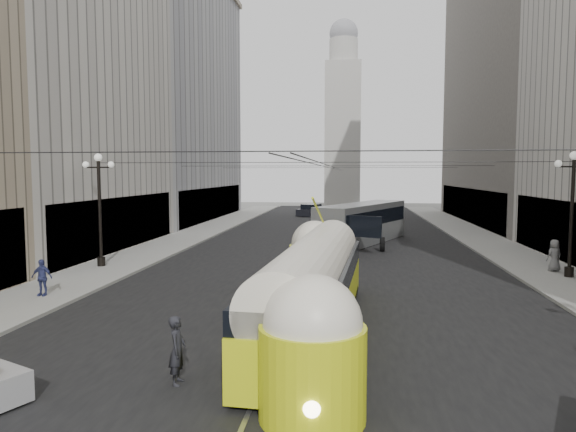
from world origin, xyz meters
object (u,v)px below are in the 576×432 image
(pedestrian_crossing_b, at_px, (319,379))
(pedestrian_sidewalk_left, at_px, (42,277))
(city_bus, at_px, (363,222))
(streetcar, at_px, (314,285))
(pedestrian_sidewalk_right, at_px, (554,255))
(pedestrian_crossing_a, at_px, (177,350))

(pedestrian_crossing_b, height_order, pedestrian_sidewalk_left, pedestrian_sidewalk_left)
(city_bus, bearing_deg, streetcar, -95.43)
(pedestrian_sidewalk_right, xyz_separation_m, pedestrian_sidewalk_left, (-24.10, -8.52, -0.06))
(city_bus, relative_size, pedestrian_crossing_a, 7.04)
(streetcar, xyz_separation_m, pedestrian_crossing_b, (0.53, -5.89, -0.86))
(streetcar, xyz_separation_m, pedestrian_crossing_a, (-3.17, -4.81, -0.71))
(city_bus, xyz_separation_m, pedestrian_crossing_a, (-5.32, -27.40, -0.80))
(city_bus, height_order, pedestrian_sidewalk_right, city_bus)
(pedestrian_sidewalk_right, relative_size, pedestrian_sidewalk_left, 1.08)
(pedestrian_crossing_b, bearing_deg, pedestrian_crossing_a, -96.07)
(pedestrian_sidewalk_left, bearing_deg, city_bus, 54.14)
(pedestrian_crossing_a, relative_size, pedestrian_crossing_b, 1.20)
(pedestrian_crossing_b, bearing_deg, pedestrian_sidewalk_right, 156.69)
(streetcar, bearing_deg, pedestrian_sidewalk_right, 43.83)
(pedestrian_sidewalk_right, bearing_deg, pedestrian_crossing_a, 26.15)
(city_bus, distance_m, pedestrian_crossing_a, 27.92)
(pedestrian_crossing_a, bearing_deg, pedestrian_crossing_b, -111.41)
(pedestrian_crossing_b, bearing_deg, pedestrian_sidewalk_left, -115.60)
(streetcar, distance_m, pedestrian_crossing_a, 5.81)
(pedestrian_crossing_b, distance_m, pedestrian_sidewalk_right, 21.01)
(pedestrian_crossing_a, xyz_separation_m, pedestrian_sidewalk_right, (15.29, 16.45, 0.11))
(streetcar, xyz_separation_m, pedestrian_sidewalk_left, (-11.98, 3.12, -0.66))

